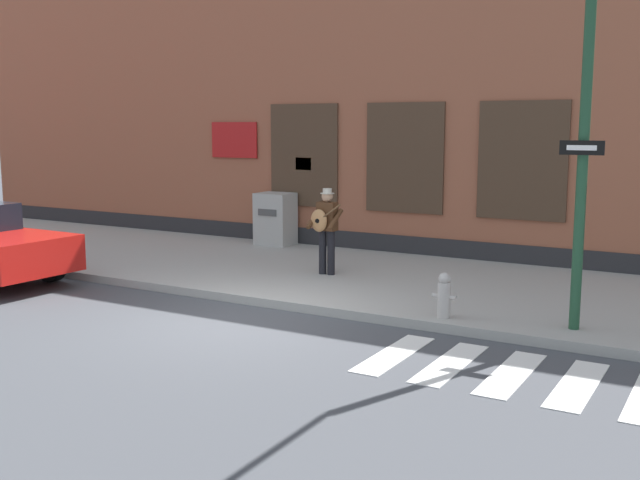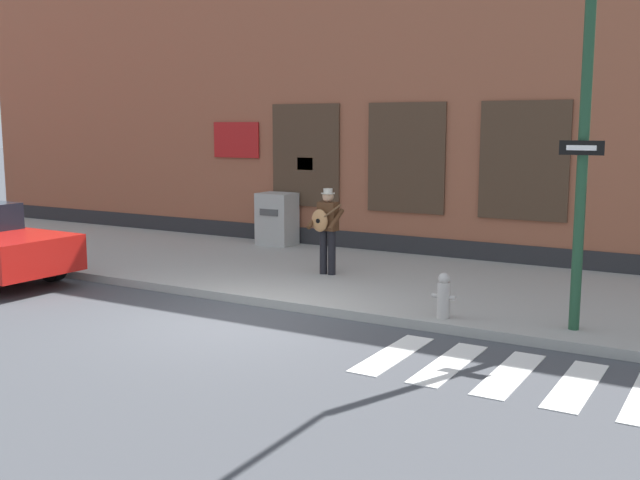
{
  "view_description": "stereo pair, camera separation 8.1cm",
  "coord_description": "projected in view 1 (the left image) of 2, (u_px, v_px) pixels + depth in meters",
  "views": [
    {
      "loc": [
        6.81,
        -9.19,
        3.07
      ],
      "look_at": [
        0.74,
        1.32,
        1.19
      ],
      "focal_mm": 42.0,
      "sensor_mm": 36.0,
      "label": 1
    },
    {
      "loc": [
        6.88,
        -9.15,
        3.07
      ],
      "look_at": [
        0.74,
        1.32,
        1.19
      ],
      "focal_mm": 42.0,
      "sensor_mm": 36.0,
      "label": 2
    }
  ],
  "objects": [
    {
      "name": "ground_plane",
      "position": [
        237.0,
        323.0,
        11.7
      ],
      "size": [
        160.0,
        160.0,
        0.0
      ],
      "primitive_type": "plane",
      "color": "#424449"
    },
    {
      "name": "sidewalk",
      "position": [
        348.0,
        276.0,
        14.88
      ],
      "size": [
        28.0,
        5.4,
        0.15
      ],
      "color": "#9E9E99",
      "rests_on": "ground"
    },
    {
      "name": "building_backdrop",
      "position": [
        439.0,
        80.0,
        18.28
      ],
      "size": [
        28.0,
        4.06,
        8.28
      ],
      "color": "#99563D",
      "rests_on": "ground"
    },
    {
      "name": "crosswalk",
      "position": [
        578.0,
        385.0,
        8.89
      ],
      "size": [
        5.2,
        1.9,
        0.01
      ],
      "color": "silver",
      "rests_on": "ground"
    },
    {
      "name": "busker",
      "position": [
        326.0,
        226.0,
        14.56
      ],
      "size": [
        0.7,
        0.52,
        1.69
      ],
      "color": "black",
      "rests_on": "sidewalk"
    },
    {
      "name": "traffic_light",
      "position": [
        572.0,
        58.0,
        9.31
      ],
      "size": [
        0.6,
        2.93,
        5.43
      ],
      "color": "#1E472D",
      "rests_on": "sidewalk"
    },
    {
      "name": "utility_box",
      "position": [
        275.0,
        219.0,
        18.29
      ],
      "size": [
        0.87,
        0.71,
        1.27
      ],
      "color": "#ADADA8",
      "rests_on": "sidewalk"
    },
    {
      "name": "fire_hydrant",
      "position": [
        444.0,
        295.0,
        11.37
      ],
      "size": [
        0.38,
        0.2,
        0.7
      ],
      "color": "#B2ADA8",
      "rests_on": "sidewalk"
    }
  ]
}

